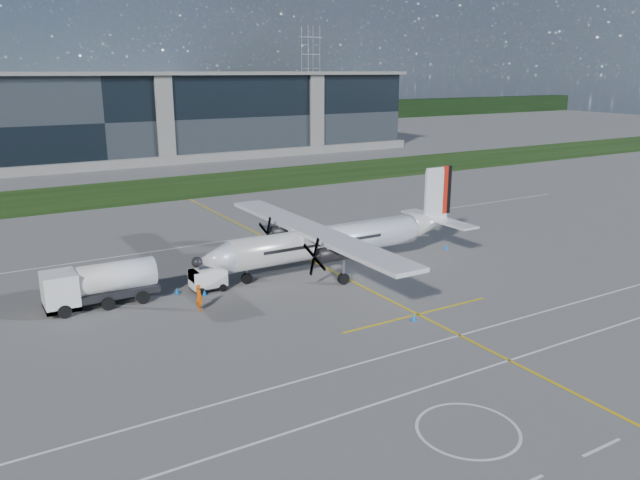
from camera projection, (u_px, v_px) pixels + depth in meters
ground at (164, 200)px, 78.31m from camera, size 400.00×400.00×0.00m
grass_strip at (146, 190)px, 84.93m from camera, size 400.00×18.00×0.04m
terminal_building at (92, 119)px, 109.47m from camera, size 120.00×20.00×15.00m
tree_line at (45, 122)px, 160.34m from camera, size 400.00×6.00×6.00m
pylon_east at (311, 73)px, 207.55m from camera, size 9.00×4.60×30.00m
yellow_taxiway_centerline at (301, 256)px, 54.95m from camera, size 0.20×70.00×0.01m
white_lane_line at (470, 373)px, 33.59m from camera, size 90.00×0.15×0.01m
turboprop_aircraft at (337, 223)px, 50.73m from camera, size 24.32×25.22×7.57m
fuel_tanker_truck at (92, 286)px, 42.70m from camera, size 7.95×2.58×2.98m
baggage_tug at (208, 280)px, 46.08m from camera, size 2.76×1.66×1.66m
ground_crew_person at (199, 296)px, 42.14m from camera, size 0.75×0.95×2.12m
safety_cone_portwing at (414, 317)px, 40.62m from camera, size 0.36×0.36×0.50m
safety_cone_fwd at (177, 290)px, 45.53m from camera, size 0.36×0.36×0.50m
safety_cone_tail at (446, 246)px, 56.95m from camera, size 0.36×0.36×0.50m
safety_cone_nose_port at (204, 292)px, 45.23m from camera, size 0.36×0.36×0.50m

